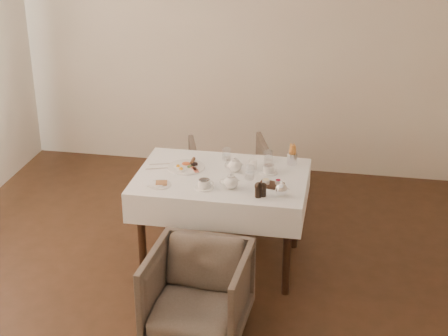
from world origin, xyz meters
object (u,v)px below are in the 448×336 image
at_px(table, 222,189).
at_px(teapot_centre, 235,165).
at_px(armchair_far, 229,177).
at_px(breakfast_plate, 187,166).
at_px(armchair_near, 198,292).

xyz_separation_m(table, teapot_centre, (0.09, 0.09, 0.18)).
distance_m(table, teapot_centre, 0.21).
xyz_separation_m(armchair_far, teapot_centre, (0.19, -0.82, 0.50)).
distance_m(table, breakfast_plate, 0.33).
bearing_deg(teapot_centre, armchair_far, 94.85).
bearing_deg(table, breakfast_plate, 162.48).
distance_m(armchair_near, breakfast_plate, 1.12).
distance_m(breakfast_plate, teapot_centre, 0.38).
distance_m(armchair_near, teapot_centre, 1.10).
height_order(armchair_far, breakfast_plate, breakfast_plate).
height_order(armchair_near, armchair_far, armchair_far).
bearing_deg(breakfast_plate, armchair_near, -48.64).
bearing_deg(armchair_near, breakfast_plate, 110.53).
bearing_deg(breakfast_plate, table, 6.79).
height_order(armchair_near, teapot_centre, teapot_centre).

